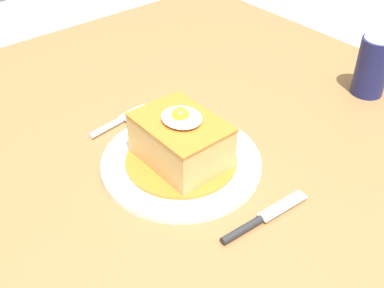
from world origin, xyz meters
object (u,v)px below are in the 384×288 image
at_px(main_plate, 183,163).
at_px(soda_can, 372,66).
at_px(knife, 254,223).
at_px(fork, 115,123).

distance_m(main_plate, soda_can, 0.46).
bearing_deg(soda_can, main_plate, -97.48).
bearing_deg(knife, soda_can, 103.95).
distance_m(main_plate, knife, 0.17).
height_order(main_plate, fork, main_plate).
bearing_deg(knife, fork, -176.99).
xyz_separation_m(main_plate, fork, (-0.18, -0.02, -0.00)).
height_order(knife, soda_can, soda_can).
height_order(fork, knife, same).
relative_size(main_plate, knife, 1.65).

